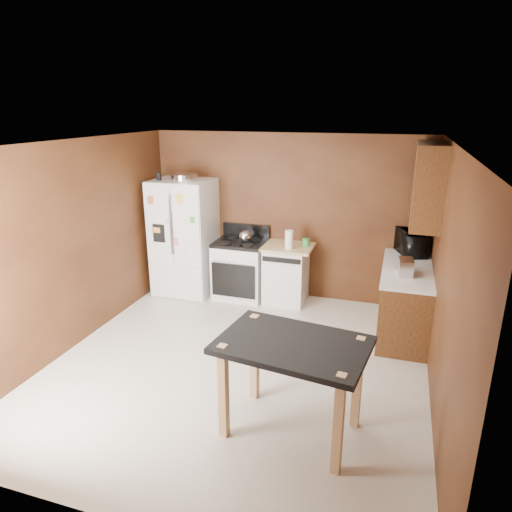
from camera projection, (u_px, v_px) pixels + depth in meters
The scene contains 18 objects.
floor at pixel (238, 365), 5.30m from camera, with size 4.50×4.50×0.00m, color beige.
ceiling at pixel (235, 144), 4.52m from camera, with size 4.50×4.50×0.00m, color white.
wall_back at pixel (287, 217), 6.95m from camera, with size 4.20×4.20×0.00m, color #553216.
wall_front at pixel (115, 374), 2.87m from camera, with size 4.20×4.20×0.00m, color #553216.
wall_left at pixel (73, 246), 5.51m from camera, with size 4.50×4.50×0.00m, color #553216.
wall_right at pixel (445, 285), 4.31m from camera, with size 4.50×4.50×0.00m, color #553216.
roasting_pan at pixel (184, 177), 6.80m from camera, with size 0.39×0.39×0.10m, color silver.
pen_cup at pixel (159, 176), 6.83m from camera, with size 0.08×0.08×0.11m, color black.
kettle at pixel (245, 237), 6.85m from camera, with size 0.19×0.19×0.19m, color silver.
paper_towel at pixel (289, 240), 6.58m from camera, with size 0.12×0.12×0.27m, color white.
green_canister at pixel (306, 242), 6.72m from camera, with size 0.10×0.10×0.12m, color green.
toaster at pixel (406, 267), 5.54m from camera, with size 0.17×0.27×0.20m, color silver.
microwave at pixel (411, 243), 6.32m from camera, with size 0.55×0.38×0.31m, color black.
refrigerator at pixel (184, 237), 7.15m from camera, with size 0.90×0.80×1.80m.
gas_range at pixel (241, 268), 7.08m from camera, with size 0.76×0.68×1.10m.
dishwasher at pixel (286, 273), 6.90m from camera, with size 0.78×0.63×0.89m.
right_cabinets at pixel (411, 266), 5.83m from camera, with size 0.63×1.58×2.45m.
island at pixel (292, 356), 3.99m from camera, with size 1.39×1.02×0.92m.
Camera 1 is at (1.60, -4.36, 2.86)m, focal length 32.00 mm.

